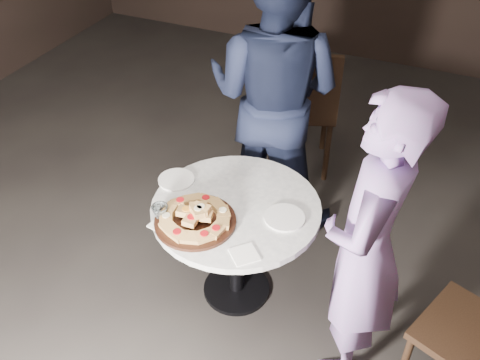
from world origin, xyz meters
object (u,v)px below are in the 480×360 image
object	(u,v)px
chair_far	(302,103)
diner_teal	(366,249)
focaccia_pile	(195,216)
table	(236,223)
serving_board	(195,221)
diner_navy	(274,95)
water_glass	(160,212)

from	to	relation	value
chair_far	diner_teal	distance (m)	1.60
focaccia_pile	table	bearing A→B (deg)	56.84
serving_board	diner_navy	bearing A→B (deg)	87.46
table	focaccia_pile	xyz separation A→B (m)	(-0.13, -0.20, 0.17)
chair_far	diner_navy	xyz separation A→B (m)	(-0.03, -0.49, 0.32)
focaccia_pile	water_glass	xyz separation A→B (m)	(-0.18, -0.04, -0.01)
diner_navy	chair_far	bearing A→B (deg)	-91.06
serving_board	focaccia_pile	xyz separation A→B (m)	(0.00, 0.00, 0.04)
table	diner_navy	bearing A→B (deg)	96.75
water_glass	diner_navy	size ratio (longest dim) A/B	0.05
table	focaccia_pile	bearing A→B (deg)	-123.16
serving_board	water_glass	xyz separation A→B (m)	(-0.17, -0.04, 0.03)
water_glass	diner_teal	bearing A→B (deg)	4.20
chair_far	diner_navy	bearing A→B (deg)	67.15
focaccia_pile	diner_teal	size ratio (longest dim) A/B	0.23
table	water_glass	world-z (taller)	water_glass
diner_navy	focaccia_pile	bearing A→B (deg)	90.46
table	chair_far	distance (m)	1.25
table	diner_teal	xyz separation A→B (m)	(0.69, -0.16, 0.24)
diner_navy	serving_board	bearing A→B (deg)	90.29
table	chair_far	bearing A→B (deg)	92.55
table	diner_navy	world-z (taller)	diner_navy
serving_board	diner_teal	xyz separation A→B (m)	(0.82, 0.04, 0.11)
table	diner_teal	world-z (taller)	diner_teal
water_glass	serving_board	bearing A→B (deg)	12.11
serving_board	diner_teal	distance (m)	0.83
serving_board	water_glass	size ratio (longest dim) A/B	4.88
focaccia_pile	chair_far	bearing A→B (deg)	87.12
chair_far	diner_teal	bearing A→B (deg)	98.86
table	water_glass	bearing A→B (deg)	-142.45
focaccia_pile	diner_navy	size ratio (longest dim) A/B	0.20
serving_board	water_glass	bearing A→B (deg)	-167.89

